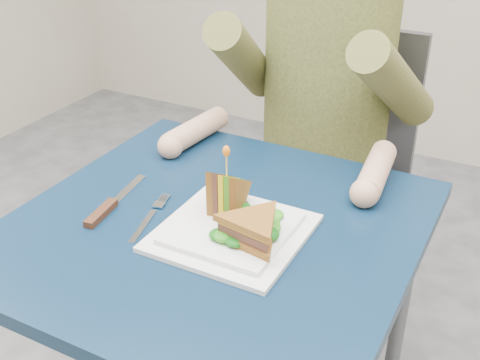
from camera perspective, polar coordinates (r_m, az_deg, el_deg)
The scene contains 12 objects.
table at distance 1.20m, azimuth -2.40°, elevation -7.28°, with size 0.75×0.75×0.73m.
chair at distance 1.80m, azimuth 8.69°, elevation 1.45°, with size 0.42×0.40×0.93m.
diner at distance 1.56m, azimuth 8.26°, elevation 12.03°, with size 0.54×0.59×0.74m.
plate at distance 1.12m, azimuth -0.75°, elevation -4.86°, with size 0.26×0.26×0.02m.
sandwich_flat at distance 1.06m, azimuth 1.22°, elevation -4.68°, with size 0.16×0.16×0.05m.
sandwich_upright at distance 1.14m, azimuth -1.25°, elevation -1.40°, with size 0.09×0.14×0.14m.
fork at distance 1.18m, azimuth -8.64°, elevation -3.60°, with size 0.05×0.18×0.01m.
knife at distance 1.22m, azimuth -12.55°, elevation -2.64°, with size 0.05×0.22×0.02m.
toothpick at distance 1.11m, azimuth -1.29°, elevation 1.45°, with size 0.00×0.00×0.06m, color tan.
toothpick_frill at distance 1.10m, azimuth -1.30°, elevation 2.75°, with size 0.01×0.01×0.02m, color orange.
lettuce_spill at distance 1.11m, azimuth -0.28°, elevation -3.77°, with size 0.15×0.13×0.02m, color #337A14, non-canonical shape.
onion_ring at distance 1.10m, azimuth 0.06°, elevation -3.81°, with size 0.04×0.04×0.01m, color #9E4C7A.
Camera 1 is at (0.50, -0.83, 1.36)m, focal length 45.00 mm.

